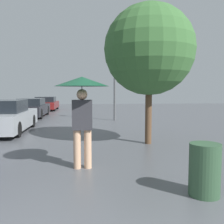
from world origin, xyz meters
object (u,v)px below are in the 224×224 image
object	(u,v)px
parked_car_farthest	(46,104)
street_lamp	(115,71)
pedestrian	(82,95)
tree	(149,50)
parked_car_second	(5,117)
parked_car_third	(32,108)
trash_bin	(205,170)

from	to	relation	value
parked_car_farthest	street_lamp	xyz separation A→B (m)	(5.01, -8.26, 2.24)
pedestrian	parked_car_farthest	bearing A→B (deg)	100.92
parked_car_farthest	pedestrian	bearing A→B (deg)	-79.08
pedestrian	street_lamp	distance (m)	8.90
tree	pedestrian	bearing A→B (deg)	-131.37
pedestrian	street_lamp	world-z (taller)	street_lamp
parked_car_farthest	tree	distance (m)	15.70
parked_car_second	street_lamp	size ratio (longest dim) A/B	1.07
parked_car_third	street_lamp	size ratio (longest dim) A/B	1.15
parked_car_third	street_lamp	distance (m)	6.00
street_lamp	trash_bin	size ratio (longest dim) A/B	4.63
pedestrian	parked_car_third	distance (m)	11.59
pedestrian	parked_car_farthest	world-z (taller)	pedestrian
parked_car_farthest	trash_bin	world-z (taller)	parked_car_farthest
pedestrian	trash_bin	world-z (taller)	pedestrian
tree	trash_bin	world-z (taller)	tree
parked_car_third	trash_bin	distance (m)	13.71
pedestrian	parked_car_third	xyz separation A→B (m)	(-3.26, 11.08, -1.00)
pedestrian	parked_car_second	distance (m)	6.05
pedestrian	parked_car_third	world-z (taller)	pedestrian
parked_car_farthest	trash_bin	xyz separation A→B (m)	(5.19, -18.52, -0.13)
parked_car_third	street_lamp	xyz separation A→B (m)	(5.01, -2.44, 2.23)
pedestrian	parked_car_second	world-z (taller)	pedestrian
parked_car_third	parked_car_second	bearing A→B (deg)	-88.70
tree	street_lamp	bearing A→B (deg)	92.65
tree	trash_bin	size ratio (longest dim) A/B	5.15
parked_car_second	tree	world-z (taller)	tree
parked_car_farthest	parked_car_second	bearing A→B (deg)	-89.35
pedestrian	tree	distance (m)	3.36
parked_car_second	trash_bin	bearing A→B (deg)	-53.01
parked_car_second	parked_car_farthest	distance (m)	11.81
parked_car_second	street_lamp	distance (m)	6.41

